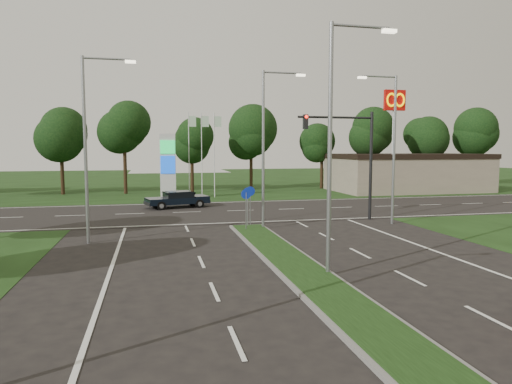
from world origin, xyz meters
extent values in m
plane|color=black|center=(0.00, 0.00, 0.00)|extent=(160.00, 160.00, 0.00)
cube|color=black|center=(0.00, 55.00, 0.00)|extent=(160.00, 50.00, 0.02)
cube|color=black|center=(0.00, 24.00, 0.00)|extent=(160.00, 12.00, 0.02)
cube|color=slate|center=(0.00, 4.00, 0.06)|extent=(2.00, 26.00, 0.12)
cube|color=gray|center=(22.00, 36.00, 2.00)|extent=(16.00, 9.00, 4.00)
cylinder|color=gray|center=(0.80, 6.00, 4.50)|extent=(0.16, 0.16, 9.00)
cylinder|color=gray|center=(1.90, 6.00, 8.90)|extent=(2.20, 0.10, 0.10)
cube|color=#FFF2CC|center=(3.00, 6.00, 8.80)|extent=(0.50, 0.22, 0.12)
cylinder|color=gray|center=(0.80, 16.00, 4.50)|extent=(0.16, 0.16, 9.00)
cylinder|color=gray|center=(1.90, 16.00, 8.90)|extent=(2.20, 0.10, 0.10)
cube|color=#FFF2CC|center=(3.00, 16.00, 8.80)|extent=(0.50, 0.22, 0.12)
cylinder|color=gray|center=(-8.50, 14.00, 4.50)|extent=(0.16, 0.16, 9.00)
cylinder|color=gray|center=(-7.40, 14.00, 8.90)|extent=(2.20, 0.10, 0.10)
cube|color=#FFF2CC|center=(-6.30, 14.00, 8.80)|extent=(0.50, 0.22, 0.12)
cylinder|color=gray|center=(9.00, 16.00, 4.50)|extent=(0.16, 0.16, 9.00)
cylinder|color=gray|center=(7.90, 16.00, 8.90)|extent=(2.20, 0.10, 0.10)
cube|color=#FFF2CC|center=(6.80, 16.00, 8.80)|extent=(0.50, 0.22, 0.12)
cylinder|color=black|center=(8.50, 18.00, 3.50)|extent=(0.20, 0.20, 7.00)
cylinder|color=black|center=(6.00, 18.00, 6.60)|extent=(5.00, 0.14, 0.14)
cube|color=black|center=(4.00, 18.00, 6.30)|extent=(0.28, 0.28, 0.90)
sphere|color=#FF190C|center=(4.00, 17.82, 6.60)|extent=(0.20, 0.20, 0.20)
cylinder|color=gray|center=(-0.30, 15.50, 1.10)|extent=(0.06, 0.06, 2.20)
cylinder|color=#0C26A5|center=(-0.30, 15.50, 2.10)|extent=(0.56, 0.04, 0.56)
cylinder|color=gray|center=(0.00, 16.50, 1.10)|extent=(0.06, 0.06, 2.20)
cylinder|color=#0C26A5|center=(0.00, 16.50, 2.10)|extent=(0.56, 0.04, 0.56)
cylinder|color=gray|center=(0.30, 17.20, 1.10)|extent=(0.06, 0.06, 2.20)
cylinder|color=#0C26A5|center=(0.30, 17.20, 2.10)|extent=(0.56, 0.04, 0.56)
cube|color=silver|center=(-4.00, 33.00, 3.00)|extent=(1.40, 0.30, 6.00)
cube|color=#0CA53F|center=(-4.00, 32.82, 4.80)|extent=(1.30, 0.08, 1.20)
cube|color=#0C3FBF|center=(-4.00, 32.82, 3.20)|extent=(1.30, 0.08, 1.60)
cylinder|color=silver|center=(-2.00, 34.00, 4.00)|extent=(0.08, 0.08, 8.00)
cube|color=#B2D8B2|center=(-1.65, 34.00, 7.20)|extent=(0.70, 0.02, 1.00)
cylinder|color=silver|center=(-0.80, 34.00, 4.00)|extent=(0.08, 0.08, 8.00)
cube|color=#B2D8B2|center=(-0.45, 34.00, 7.20)|extent=(0.70, 0.02, 1.00)
cylinder|color=silver|center=(0.40, 34.00, 4.00)|extent=(0.08, 0.08, 8.00)
cube|color=#B2D8B2|center=(0.75, 34.00, 7.20)|extent=(0.70, 0.02, 1.00)
cylinder|color=silver|center=(18.00, 32.00, 5.00)|extent=(0.30, 0.30, 10.00)
cube|color=#BF0C07|center=(18.00, 32.00, 9.40)|extent=(2.20, 0.35, 2.00)
torus|color=#FFC600|center=(17.55, 31.78, 9.40)|extent=(1.06, 0.16, 1.06)
torus|color=#FFC600|center=(18.45, 31.78, 9.40)|extent=(1.06, 0.16, 1.06)
cylinder|color=black|center=(0.00, 40.00, 2.20)|extent=(0.36, 0.36, 4.40)
sphere|color=black|center=(0.00, 40.00, 6.50)|extent=(6.00, 6.00, 6.00)
sphere|color=black|center=(0.30, 39.80, 7.50)|extent=(4.80, 4.80, 4.80)
cube|color=black|center=(-3.52, 26.80, 0.59)|extent=(5.09, 3.04, 0.49)
cube|color=black|center=(-3.43, 26.82, 1.06)|extent=(2.43, 2.11, 0.45)
cube|color=black|center=(-3.43, 26.82, 1.29)|extent=(2.04, 1.93, 0.04)
cylinder|color=black|center=(-4.78, 25.56, 0.34)|extent=(0.70, 0.37, 0.67)
cylinder|color=black|center=(-5.21, 27.30, 0.34)|extent=(0.70, 0.37, 0.67)
cylinder|color=black|center=(-1.83, 26.30, 0.34)|extent=(0.70, 0.37, 0.67)
cylinder|color=black|center=(-2.26, 28.04, 0.34)|extent=(0.70, 0.37, 0.67)
camera|label=1|loc=(-5.36, -9.28, 4.59)|focal=32.00mm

